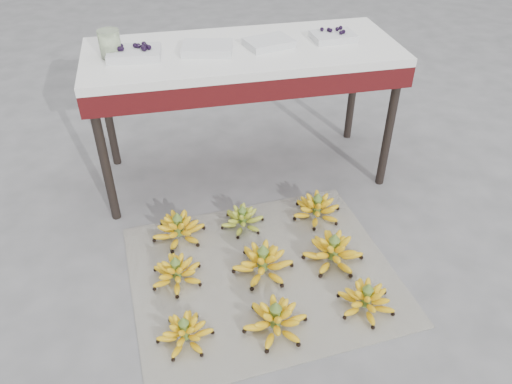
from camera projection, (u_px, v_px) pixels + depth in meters
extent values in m
plane|color=#5B5B5D|center=(289.00, 279.00, 2.41)|extent=(60.00, 60.00, 0.00)
cube|color=silver|center=(262.00, 274.00, 2.43)|extent=(1.33, 1.15, 0.01)
ellipsoid|color=#FEC500|center=(185.00, 334.00, 2.10)|extent=(0.28, 0.28, 0.07)
ellipsoid|color=#FEC500|center=(184.00, 330.00, 2.08)|extent=(0.20, 0.20, 0.05)
ellipsoid|color=#FEC500|center=(184.00, 325.00, 2.07)|extent=(0.13, 0.13, 0.04)
cylinder|color=#53732A|center=(184.00, 330.00, 2.08)|extent=(0.04, 0.04, 0.10)
cone|color=#53732A|center=(183.00, 320.00, 2.05)|extent=(0.05, 0.05, 0.04)
ellipsoid|color=#FEC500|center=(275.00, 322.00, 2.15)|extent=(0.28, 0.28, 0.08)
ellipsoid|color=#FEC500|center=(275.00, 316.00, 2.12)|extent=(0.20, 0.20, 0.06)
ellipsoid|color=#FEC500|center=(276.00, 311.00, 2.10)|extent=(0.13, 0.13, 0.05)
cylinder|color=#53732A|center=(275.00, 316.00, 2.12)|extent=(0.05, 0.05, 0.11)
cone|color=#53732A|center=(276.00, 305.00, 2.08)|extent=(0.05, 0.05, 0.04)
ellipsoid|color=#FEC500|center=(366.00, 302.00, 2.24)|extent=(0.27, 0.27, 0.08)
ellipsoid|color=#FEC500|center=(367.00, 297.00, 2.22)|extent=(0.19, 0.19, 0.06)
ellipsoid|color=#FEC500|center=(368.00, 292.00, 2.20)|extent=(0.13, 0.13, 0.05)
cylinder|color=#53732A|center=(367.00, 297.00, 2.22)|extent=(0.04, 0.04, 0.10)
cone|color=#53732A|center=(369.00, 287.00, 2.18)|extent=(0.05, 0.05, 0.04)
ellipsoid|color=#FEC500|center=(177.00, 274.00, 2.37)|extent=(0.33, 0.33, 0.07)
ellipsoid|color=#FEC500|center=(176.00, 270.00, 2.36)|extent=(0.23, 0.23, 0.06)
ellipsoid|color=#FEC500|center=(176.00, 265.00, 2.34)|extent=(0.15, 0.15, 0.05)
cylinder|color=#53732A|center=(176.00, 270.00, 2.36)|extent=(0.04, 0.04, 0.10)
cone|color=#53732A|center=(175.00, 260.00, 2.32)|extent=(0.05, 0.05, 0.04)
ellipsoid|color=#FEC500|center=(263.00, 265.00, 2.42)|extent=(0.35, 0.35, 0.09)
ellipsoid|color=#FEC500|center=(263.00, 259.00, 2.39)|extent=(0.24, 0.24, 0.06)
ellipsoid|color=#FEC500|center=(263.00, 254.00, 2.37)|extent=(0.16, 0.16, 0.05)
cylinder|color=#53732A|center=(263.00, 259.00, 2.39)|extent=(0.05, 0.05, 0.12)
cone|color=#53732A|center=(263.00, 248.00, 2.35)|extent=(0.06, 0.06, 0.04)
ellipsoid|color=#FEC500|center=(333.00, 254.00, 2.48)|extent=(0.38, 0.38, 0.09)
ellipsoid|color=#FEC500|center=(333.00, 248.00, 2.45)|extent=(0.27, 0.27, 0.07)
ellipsoid|color=#FEC500|center=(334.00, 243.00, 2.43)|extent=(0.17, 0.17, 0.05)
cylinder|color=#53732A|center=(333.00, 248.00, 2.45)|extent=(0.05, 0.05, 0.12)
cone|color=#53732A|center=(335.00, 237.00, 2.41)|extent=(0.06, 0.06, 0.04)
ellipsoid|color=#FEC500|center=(179.00, 231.00, 2.62)|extent=(0.35, 0.35, 0.08)
ellipsoid|color=#FEC500|center=(178.00, 226.00, 2.60)|extent=(0.24, 0.24, 0.06)
ellipsoid|color=#FEC500|center=(178.00, 221.00, 2.58)|extent=(0.16, 0.16, 0.05)
cylinder|color=#53732A|center=(178.00, 226.00, 2.60)|extent=(0.04, 0.04, 0.11)
cone|color=#53732A|center=(177.00, 215.00, 2.55)|extent=(0.05, 0.05, 0.04)
ellipsoid|color=#92B02E|center=(243.00, 221.00, 2.69)|extent=(0.25, 0.25, 0.07)
ellipsoid|color=#92B02E|center=(243.00, 217.00, 2.67)|extent=(0.17, 0.17, 0.05)
ellipsoid|color=#92B02E|center=(242.00, 213.00, 2.66)|extent=(0.11, 0.11, 0.04)
cylinder|color=#53732A|center=(243.00, 217.00, 2.67)|extent=(0.04, 0.04, 0.09)
cone|color=#53732A|center=(242.00, 208.00, 2.64)|extent=(0.04, 0.04, 0.03)
ellipsoid|color=#FEC500|center=(317.00, 211.00, 2.75)|extent=(0.31, 0.31, 0.08)
ellipsoid|color=#FEC500|center=(317.00, 206.00, 2.73)|extent=(0.22, 0.22, 0.06)
ellipsoid|color=#FEC500|center=(318.00, 201.00, 2.71)|extent=(0.14, 0.14, 0.05)
cylinder|color=#53732A|center=(317.00, 206.00, 2.73)|extent=(0.04, 0.04, 0.11)
cone|color=#53732A|center=(318.00, 196.00, 2.69)|extent=(0.05, 0.05, 0.04)
cylinder|color=black|center=(104.00, 160.00, 2.55)|extent=(0.05, 0.05, 0.76)
cylinder|color=black|center=(389.00, 128.00, 2.82)|extent=(0.05, 0.05, 0.76)
cylinder|color=black|center=(107.00, 110.00, 2.99)|extent=(0.05, 0.05, 0.76)
cylinder|color=black|center=(353.00, 86.00, 3.25)|extent=(0.05, 0.05, 0.76)
cube|color=#470D0D|center=(243.00, 66.00, 2.71)|extent=(1.68, 0.67, 0.11)
cube|color=white|center=(243.00, 52.00, 2.66)|extent=(1.68, 0.67, 0.04)
cube|color=silver|center=(134.00, 53.00, 2.53)|extent=(0.28, 0.21, 0.04)
sphere|color=black|center=(138.00, 46.00, 2.52)|extent=(0.03, 0.03, 0.03)
sphere|color=black|center=(144.00, 49.00, 2.49)|extent=(0.03, 0.03, 0.03)
sphere|color=black|center=(121.00, 46.00, 2.52)|extent=(0.03, 0.03, 0.03)
sphere|color=black|center=(146.00, 46.00, 2.52)|extent=(0.03, 0.03, 0.03)
sphere|color=black|center=(122.00, 49.00, 2.49)|extent=(0.03, 0.03, 0.03)
sphere|color=black|center=(143.00, 48.00, 2.49)|extent=(0.03, 0.03, 0.03)
sphere|color=black|center=(149.00, 47.00, 2.50)|extent=(0.03, 0.03, 0.03)
sphere|color=black|center=(120.00, 49.00, 2.49)|extent=(0.03, 0.03, 0.03)
sphere|color=black|center=(144.00, 44.00, 2.54)|extent=(0.03, 0.03, 0.03)
sphere|color=black|center=(135.00, 45.00, 2.52)|extent=(0.03, 0.03, 0.03)
sphere|color=black|center=(143.00, 47.00, 2.51)|extent=(0.03, 0.03, 0.03)
cube|color=silver|center=(207.00, 48.00, 2.58)|extent=(0.29, 0.23, 0.04)
cube|color=silver|center=(269.00, 43.00, 2.65)|extent=(0.28, 0.23, 0.04)
cube|color=silver|center=(333.00, 36.00, 2.73)|extent=(0.24, 0.18, 0.04)
sphere|color=black|center=(329.00, 30.00, 2.73)|extent=(0.02, 0.02, 0.02)
sphere|color=black|center=(343.00, 32.00, 2.70)|extent=(0.02, 0.02, 0.02)
sphere|color=black|center=(322.00, 29.00, 2.73)|extent=(0.02, 0.02, 0.02)
sphere|color=black|center=(331.00, 30.00, 2.72)|extent=(0.02, 0.02, 0.02)
sphere|color=black|center=(337.00, 29.00, 2.74)|extent=(0.02, 0.02, 0.02)
sphere|color=black|center=(341.00, 28.00, 2.75)|extent=(0.02, 0.02, 0.02)
sphere|color=black|center=(341.00, 33.00, 2.69)|extent=(0.02, 0.02, 0.02)
cylinder|color=beige|center=(110.00, 44.00, 2.50)|extent=(0.13, 0.13, 0.14)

